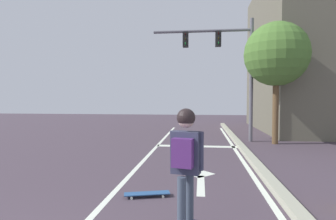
{
  "coord_description": "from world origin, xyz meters",
  "views": [
    {
      "loc": [
        2.05,
        -1.24,
        1.81
      ],
      "look_at": [
        1.23,
        5.67,
        1.53
      ],
      "focal_mm": 29.57,
      "sensor_mm": 36.0,
      "label": 1
    }
  ],
  "objects": [
    {
      "name": "lane_line_center",
      "position": [
        0.39,
        6.0,
        0.0
      ],
      "size": [
        0.12,
        20.0,
        0.01
      ],
      "primitive_type": "cube",
      "color": "silver",
      "rests_on": "ground"
    },
    {
      "name": "lane_line_curbside",
      "position": [
        3.28,
        6.0,
        0.0
      ],
      "size": [
        0.12,
        20.0,
        0.01
      ],
      "primitive_type": "cube",
      "color": "silver",
      "rests_on": "ground"
    },
    {
      "name": "stop_bar",
      "position": [
        1.91,
        9.28,
        0.0
      ],
      "size": [
        3.04,
        0.4,
        0.01
      ],
      "primitive_type": "cube",
      "color": "silver",
      "rests_on": "ground"
    },
    {
      "name": "lane_arrow_stem",
      "position": [
        2.06,
        4.54,
        0.0
      ],
      "size": [
        0.16,
        1.4,
        0.01
      ],
      "primitive_type": "cube",
      "color": "silver",
      "rests_on": "ground"
    },
    {
      "name": "lane_arrow_head",
      "position": [
        2.06,
        5.39,
        0.0
      ],
      "size": [
        0.71,
        0.71,
        0.01
      ],
      "primitive_type": "cube",
      "rotation": [
        0.0,
        0.0,
        0.79
      ],
      "color": "silver",
      "rests_on": "ground"
    },
    {
      "name": "curb_strip",
      "position": [
        3.53,
        6.0,
        0.07
      ],
      "size": [
        0.24,
        24.0,
        0.14
      ],
      "primitive_type": "cube",
      "color": "#A4A48E",
      "rests_on": "ground"
    },
    {
      "name": "skater",
      "position": [
        1.86,
        2.27,
        1.09
      ],
      "size": [
        0.44,
        0.61,
        1.61
      ],
      "color": "#3F4B5C",
      "rests_on": "skateboard"
    },
    {
      "name": "spare_skateboard",
      "position": [
        1.08,
        3.72,
        0.06
      ],
      "size": [
        0.86,
        0.42,
        0.07
      ],
      "color": "#285084",
      "rests_on": "ground"
    },
    {
      "name": "traffic_signal_mast",
      "position": [
        3.07,
        10.78,
        3.59
      ],
      "size": [
        4.24,
        0.34,
        5.18
      ],
      "color": "slate",
      "rests_on": "ground"
    },
    {
      "name": "roadside_tree",
      "position": [
        5.03,
        10.23,
        3.56
      ],
      "size": [
        2.53,
        2.53,
        4.85
      ],
      "color": "brown",
      "rests_on": "ground"
    }
  ]
}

